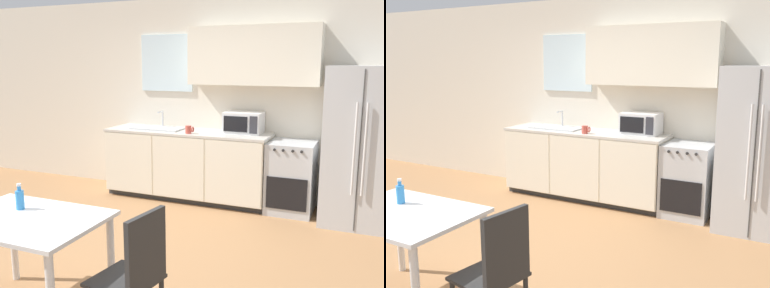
% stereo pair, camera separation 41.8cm
% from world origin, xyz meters
% --- Properties ---
extents(ground_plane, '(12.00, 12.00, 0.00)m').
position_xyz_m(ground_plane, '(0.00, 0.00, 0.00)').
color(ground_plane, '#9E7047').
extents(wall_back, '(12.00, 0.38, 2.70)m').
position_xyz_m(wall_back, '(0.10, 2.29, 1.45)').
color(wall_back, beige).
rests_on(wall_back, ground_plane).
extents(kitchen_counter, '(2.24, 0.65, 0.94)m').
position_xyz_m(kitchen_counter, '(-0.22, 1.98, 0.47)').
color(kitchen_counter, '#333333').
rests_on(kitchen_counter, ground_plane).
extents(oven_range, '(0.56, 0.63, 0.88)m').
position_xyz_m(oven_range, '(1.17, 1.99, 0.44)').
color(oven_range, '#B7BABC').
rests_on(oven_range, ground_plane).
extents(refrigerator, '(0.79, 0.81, 1.80)m').
position_xyz_m(refrigerator, '(1.95, 1.91, 0.90)').
color(refrigerator, silver).
rests_on(refrigerator, ground_plane).
extents(kitchen_sink, '(0.71, 0.38, 0.24)m').
position_xyz_m(kitchen_sink, '(-0.67, 1.99, 0.95)').
color(kitchen_sink, '#B7BABC').
rests_on(kitchen_sink, kitchen_counter).
extents(microwave, '(0.48, 0.35, 0.27)m').
position_xyz_m(microwave, '(0.52, 2.09, 1.07)').
color(microwave, silver).
rests_on(microwave, kitchen_counter).
extents(coffee_mug, '(0.11, 0.08, 0.10)m').
position_xyz_m(coffee_mug, '(-0.11, 1.77, 0.99)').
color(coffee_mug, '#BF4C3F').
rests_on(coffee_mug, kitchen_counter).
extents(dining_table, '(1.09, 0.78, 0.74)m').
position_xyz_m(dining_table, '(-0.21, -0.99, 0.63)').
color(dining_table, white).
rests_on(dining_table, ground_plane).
extents(dining_chair_side, '(0.46, 0.46, 0.93)m').
position_xyz_m(dining_chair_side, '(0.71, -1.03, 0.54)').
color(dining_chair_side, '#282828').
rests_on(dining_chair_side, ground_plane).
extents(drink_bottle, '(0.06, 0.06, 0.20)m').
position_xyz_m(drink_bottle, '(-0.37, -0.87, 0.82)').
color(drink_bottle, '#338CD8').
rests_on(drink_bottle, dining_table).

